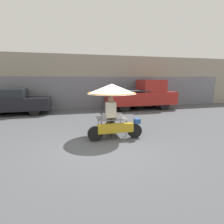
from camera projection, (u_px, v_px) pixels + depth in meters
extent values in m
plane|color=#4C4F54|center=(104.00, 147.00, 5.78)|extent=(36.00, 36.00, 0.00)
cube|color=gray|center=(82.00, 82.00, 13.94)|extent=(28.00, 2.00, 3.99)
cube|color=slate|center=(83.00, 93.00, 13.11)|extent=(23.80, 0.06, 2.40)
cylinder|color=black|center=(135.00, 131.00, 6.66)|extent=(0.54, 0.14, 0.54)
cylinder|color=black|center=(95.00, 134.00, 6.30)|extent=(0.54, 0.14, 0.54)
cube|color=#B7931E|center=(115.00, 128.00, 6.45)|extent=(1.34, 0.24, 0.32)
cube|color=#234C93|center=(137.00, 121.00, 6.61)|extent=(0.20, 0.24, 0.18)
cylinder|color=black|center=(110.00, 127.00, 7.27)|extent=(0.49, 0.14, 0.49)
cylinder|color=#515156|center=(126.00, 128.00, 6.79)|extent=(0.03, 0.03, 0.67)
cylinder|color=#515156|center=(121.00, 124.00, 7.47)|extent=(0.03, 0.03, 0.67)
cylinder|color=#515156|center=(101.00, 130.00, 6.55)|extent=(0.03, 0.03, 0.67)
cylinder|color=#515156|center=(98.00, 125.00, 7.24)|extent=(0.03, 0.03, 0.67)
cube|color=gray|center=(112.00, 118.00, 6.95)|extent=(1.15, 0.85, 0.02)
cylinder|color=#B2B2B7|center=(112.00, 106.00, 6.86)|extent=(0.03, 0.03, 0.97)
cone|color=white|center=(112.00, 89.00, 6.73)|extent=(1.90, 1.90, 0.38)
torus|color=orange|center=(112.00, 93.00, 6.76)|extent=(1.85, 1.85, 0.05)
cylinder|color=#939399|center=(106.00, 116.00, 6.72)|extent=(0.30, 0.30, 0.23)
cylinder|color=silver|center=(117.00, 116.00, 6.86)|extent=(0.39, 0.39, 0.20)
cylinder|color=silver|center=(109.00, 116.00, 7.09)|extent=(0.31, 0.31, 0.10)
cylinder|color=#4C473D|center=(109.00, 127.00, 6.70)|extent=(0.14, 0.14, 0.78)
cylinder|color=#4C473D|center=(113.00, 127.00, 6.74)|extent=(0.14, 0.14, 0.78)
cube|color=beige|center=(111.00, 110.00, 6.59)|extent=(0.38, 0.22, 0.58)
sphere|color=#A87A5B|center=(111.00, 99.00, 6.52)|extent=(0.21, 0.21, 0.21)
cylinder|color=black|center=(34.00, 111.00, 10.65)|extent=(0.62, 0.20, 0.62)
cylinder|color=black|center=(38.00, 107.00, 12.09)|extent=(0.62, 0.20, 0.62)
cube|color=black|center=(12.00, 104.00, 10.96)|extent=(4.58, 1.78, 0.75)
cube|color=#1E2328|center=(7.00, 93.00, 10.78)|extent=(2.20, 1.57, 0.56)
cylinder|color=black|center=(164.00, 105.00, 12.66)|extent=(0.76, 0.24, 0.76)
cylinder|color=black|center=(154.00, 102.00, 14.21)|extent=(0.76, 0.24, 0.76)
cylinder|color=black|center=(124.00, 106.00, 11.93)|extent=(0.76, 0.24, 0.76)
cylinder|color=black|center=(118.00, 103.00, 13.48)|extent=(0.76, 0.24, 0.76)
cube|color=#A3231E|center=(141.00, 98.00, 12.98)|extent=(5.07, 1.91, 0.92)
cube|color=#A3231E|center=(151.00, 86.00, 13.01)|extent=(1.72, 1.76, 0.87)
cube|color=#2D2D33|center=(128.00, 91.00, 12.64)|extent=(2.64, 1.83, 0.08)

